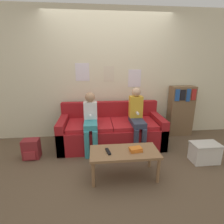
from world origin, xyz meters
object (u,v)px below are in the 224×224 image
object	(u,v)px
coffee_table	(124,154)
backpack	(31,149)
tv_remote	(108,151)
storage_box	(205,152)
person_right	(137,116)
bookshelf	(181,111)
person_left	(91,119)
couch	(111,131)

from	to	relation	value
coffee_table	backpack	world-z (taller)	coffee_table
tv_remote	storage_box	world-z (taller)	tv_remote
person_right	storage_box	size ratio (longest dim) A/B	2.55
coffee_table	tv_remote	distance (m)	0.23
bookshelf	backpack	bearing A→B (deg)	-166.28
person_left	coffee_table	bearing A→B (deg)	-60.31
backpack	coffee_table	bearing A→B (deg)	-23.27
couch	backpack	size ratio (longest dim) A/B	5.81
coffee_table	person_right	world-z (taller)	person_right
coffee_table	person_right	distance (m)	0.95
backpack	tv_remote	bearing A→B (deg)	-27.18
couch	backpack	distance (m)	1.46
tv_remote	backpack	distance (m)	1.43
backpack	storage_box	bearing A→B (deg)	-7.96
couch	coffee_table	distance (m)	1.03
couch	bookshelf	bearing A→B (deg)	12.15
couch	person_left	world-z (taller)	person_left
coffee_table	person_right	size ratio (longest dim) A/B	0.84
person_left	person_right	distance (m)	0.84
tv_remote	bookshelf	bearing A→B (deg)	27.68
coffee_table	storage_box	size ratio (longest dim) A/B	2.15
storage_box	backpack	distance (m)	2.88
coffee_table	bookshelf	xyz separation A→B (m)	(1.48, 1.36, 0.20)
person_left	person_right	bearing A→B (deg)	0.46
person_left	bookshelf	size ratio (longest dim) A/B	0.98
storage_box	backpack	world-z (taller)	backpack
person_right	bookshelf	size ratio (longest dim) A/B	1.05
tv_remote	bookshelf	distance (m)	2.19
coffee_table	bookshelf	distance (m)	2.01
person_left	backpack	bearing A→B (deg)	-169.32
tv_remote	couch	bearing A→B (deg)	70.95
couch	tv_remote	bearing A→B (deg)	-97.98
couch	backpack	world-z (taller)	couch
coffee_table	tv_remote	world-z (taller)	tv_remote
person_right	backpack	distance (m)	1.92
couch	person_right	world-z (taller)	person_right
person_left	storage_box	distance (m)	1.99
person_left	person_right	size ratio (longest dim) A/B	0.94
person_left	storage_box	size ratio (longest dim) A/B	2.39
person_left	backpack	world-z (taller)	person_left
coffee_table	bookshelf	size ratio (longest dim) A/B	0.88
bookshelf	tv_remote	bearing A→B (deg)	-141.25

